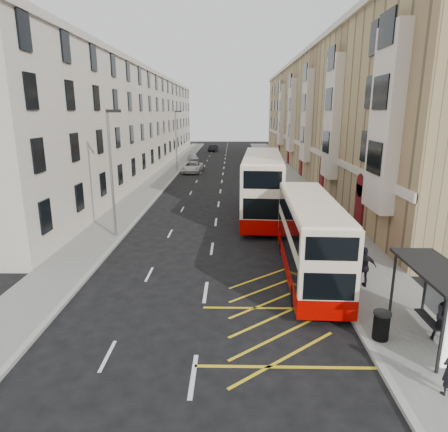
{
  "coord_description": "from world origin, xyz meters",
  "views": [
    {
      "loc": [
        1.18,
        -12.77,
        8.0
      ],
      "look_at": [
        0.77,
        8.03,
        2.56
      ],
      "focal_mm": 32.0,
      "sensor_mm": 36.0,
      "label": 1
    }
  ],
  "objects_px": {
    "bus_shelter": "(445,293)",
    "double_decker_front": "(310,238)",
    "pedestrian_far": "(364,267)",
    "car_red": "(255,154)",
    "car_silver": "(193,158)",
    "litter_bin": "(381,325)",
    "car_dark": "(213,148)",
    "pedestrian_mid": "(447,317)",
    "street_lamp_far": "(176,137)",
    "double_decker_rear": "(262,186)",
    "white_van": "(192,167)",
    "street_lamp_near": "(112,167)"
  },
  "relations": [
    {
      "from": "double_decker_rear",
      "to": "white_van",
      "type": "distance_m",
      "value": 24.77
    },
    {
      "from": "white_van",
      "to": "bus_shelter",
      "type": "bearing_deg",
      "value": -69.36
    },
    {
      "from": "double_decker_rear",
      "to": "pedestrian_far",
      "type": "height_order",
      "value": "double_decker_rear"
    },
    {
      "from": "bus_shelter",
      "to": "double_decker_front",
      "type": "height_order",
      "value": "double_decker_front"
    },
    {
      "from": "pedestrian_mid",
      "to": "pedestrian_far",
      "type": "relative_size",
      "value": 0.97
    },
    {
      "from": "car_dark",
      "to": "white_van",
      "type": "bearing_deg",
      "value": -84.82
    },
    {
      "from": "double_decker_front",
      "to": "car_red",
      "type": "distance_m",
      "value": 51.44
    },
    {
      "from": "street_lamp_near",
      "to": "double_decker_front",
      "type": "bearing_deg",
      "value": -28.24
    },
    {
      "from": "litter_bin",
      "to": "car_dark",
      "type": "bearing_deg",
      "value": 97.45
    },
    {
      "from": "pedestrian_far",
      "to": "car_silver",
      "type": "height_order",
      "value": "pedestrian_far"
    },
    {
      "from": "street_lamp_near",
      "to": "car_red",
      "type": "relative_size",
      "value": 1.45
    },
    {
      "from": "double_decker_front",
      "to": "car_silver",
      "type": "relative_size",
      "value": 2.59
    },
    {
      "from": "street_lamp_near",
      "to": "car_red",
      "type": "distance_m",
      "value": 46.93
    },
    {
      "from": "street_lamp_near",
      "to": "double_decker_rear",
      "type": "distance_m",
      "value": 11.54
    },
    {
      "from": "double_decker_front",
      "to": "litter_bin",
      "type": "distance_m",
      "value": 6.22
    },
    {
      "from": "bus_shelter",
      "to": "pedestrian_far",
      "type": "relative_size",
      "value": 2.22
    },
    {
      "from": "street_lamp_far",
      "to": "car_dark",
      "type": "xyz_separation_m",
      "value": [
        3.56,
        29.06,
        -3.95
      ]
    },
    {
      "from": "litter_bin",
      "to": "car_silver",
      "type": "distance_m",
      "value": 54.28
    },
    {
      "from": "car_red",
      "to": "bus_shelter",
      "type": "bearing_deg",
      "value": 111.01
    },
    {
      "from": "double_decker_front",
      "to": "litter_bin",
      "type": "bearing_deg",
      "value": -73.54
    },
    {
      "from": "car_dark",
      "to": "car_red",
      "type": "height_order",
      "value": "car_red"
    },
    {
      "from": "litter_bin",
      "to": "pedestrian_mid",
      "type": "relative_size",
      "value": 0.56
    },
    {
      "from": "street_lamp_near",
      "to": "pedestrian_far",
      "type": "bearing_deg",
      "value": -29.04
    },
    {
      "from": "litter_bin",
      "to": "pedestrian_far",
      "type": "relative_size",
      "value": 0.54
    },
    {
      "from": "street_lamp_far",
      "to": "car_red",
      "type": "distance_m",
      "value": 19.56
    },
    {
      "from": "car_silver",
      "to": "car_red",
      "type": "height_order",
      "value": "car_red"
    },
    {
      "from": "double_decker_rear",
      "to": "car_silver",
      "type": "distance_m",
      "value": 36.53
    },
    {
      "from": "car_silver",
      "to": "double_decker_front",
      "type": "bearing_deg",
      "value": -90.47
    },
    {
      "from": "bus_shelter",
      "to": "car_dark",
      "type": "bearing_deg",
      "value": 98.85
    },
    {
      "from": "street_lamp_far",
      "to": "car_dark",
      "type": "bearing_deg",
      "value": 83.01
    },
    {
      "from": "car_silver",
      "to": "pedestrian_mid",
      "type": "bearing_deg",
      "value": -88.03
    },
    {
      "from": "double_decker_front",
      "to": "car_silver",
      "type": "distance_m",
      "value": 48.22
    },
    {
      "from": "car_silver",
      "to": "pedestrian_far",
      "type": "bearing_deg",
      "value": -88.3
    },
    {
      "from": "car_silver",
      "to": "car_dark",
      "type": "height_order",
      "value": "car_dark"
    },
    {
      "from": "car_red",
      "to": "white_van",
      "type": "bearing_deg",
      "value": 78.0
    },
    {
      "from": "street_lamp_far",
      "to": "car_silver",
      "type": "distance_m",
      "value": 11.77
    },
    {
      "from": "double_decker_front",
      "to": "pedestrian_far",
      "type": "bearing_deg",
      "value": -30.76
    },
    {
      "from": "street_lamp_far",
      "to": "white_van",
      "type": "xyz_separation_m",
      "value": [
        2.18,
        -0.93,
        -3.91
      ]
    },
    {
      "from": "bus_shelter",
      "to": "street_lamp_far",
      "type": "bearing_deg",
      "value": 109.12
    },
    {
      "from": "double_decker_front",
      "to": "car_red",
      "type": "xyz_separation_m",
      "value": [
        0.17,
        51.43,
        -1.22
      ]
    },
    {
      "from": "white_van",
      "to": "car_red",
      "type": "relative_size",
      "value": 0.95
    },
    {
      "from": "pedestrian_far",
      "to": "car_silver",
      "type": "distance_m",
      "value": 50.15
    },
    {
      "from": "bus_shelter",
      "to": "white_van",
      "type": "height_order",
      "value": "bus_shelter"
    },
    {
      "from": "white_van",
      "to": "street_lamp_far",
      "type": "bearing_deg",
      "value": 160.83
    },
    {
      "from": "litter_bin",
      "to": "street_lamp_far",
      "type": "bearing_deg",
      "value": 107.02
    },
    {
      "from": "street_lamp_far",
      "to": "litter_bin",
      "type": "height_order",
      "value": "street_lamp_far"
    },
    {
      "from": "bus_shelter",
      "to": "street_lamp_near",
      "type": "relative_size",
      "value": 0.53
    },
    {
      "from": "street_lamp_far",
      "to": "double_decker_front",
      "type": "relative_size",
      "value": 0.8
    },
    {
      "from": "bus_shelter",
      "to": "car_red",
      "type": "distance_m",
      "value": 57.83
    },
    {
      "from": "street_lamp_far",
      "to": "double_decker_rear",
      "type": "xyz_separation_m",
      "value": [
        9.87,
        -24.41,
        -2.14
      ]
    }
  ]
}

